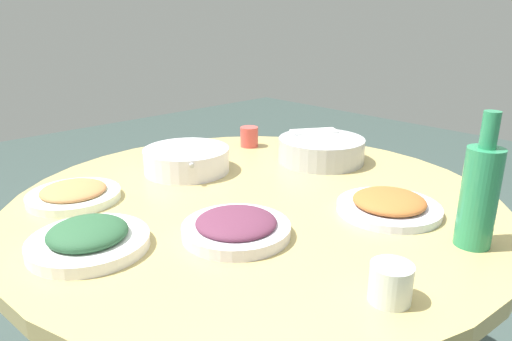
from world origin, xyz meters
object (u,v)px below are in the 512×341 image
dish_stirfry (389,205)px  green_bottle (479,194)px  soup_bowl (187,161)px  tea_cup_near (391,283)px  dish_greens (88,238)px  dish_tofu_braise (74,194)px  dish_eggplant (236,227)px  rice_bowl (321,149)px  round_dining_table (256,241)px  tea_cup_far (249,137)px

dish_stirfry → green_bottle: bearing=-95.9°
soup_bowl → dish_stirfry: (0.17, -0.57, -0.01)m
dish_stirfry → tea_cup_near: size_ratio=3.43×
dish_greens → dish_tofu_braise: (0.09, 0.27, -0.01)m
soup_bowl → dish_eggplant: 0.45m
dish_tofu_braise → tea_cup_near: 0.80m
rice_bowl → dish_eggplant: bearing=-158.8°
round_dining_table → soup_bowl: 0.33m
tea_cup_near → tea_cup_far: tea_cup_far is taller
round_dining_table → dish_stirfry: 0.36m
dish_greens → tea_cup_near: (0.28, -0.51, 0.01)m
dish_eggplant → tea_cup_far: size_ratio=3.33×
green_bottle → dish_tofu_braise: bearing=121.7°
rice_bowl → green_bottle: green_bottle is taller
rice_bowl → dish_tofu_braise: (-0.70, 0.22, -0.02)m
round_dining_table → dish_stirfry: dish_stirfry is taller
tea_cup_near → tea_cup_far: size_ratio=1.02×
rice_bowl → dish_tofu_braise: 0.74m
dish_stirfry → soup_bowl: bearing=106.4°
dish_greens → round_dining_table: bearing=-4.1°
round_dining_table → dish_stirfry: size_ratio=5.09×
dish_eggplant → tea_cup_far: 0.69m
rice_bowl → tea_cup_near: 0.76m
rice_bowl → dish_tofu_braise: size_ratio=1.18×
round_dining_table → tea_cup_far: size_ratio=17.82×
rice_bowl → dish_greens: (-0.79, -0.05, -0.02)m
round_dining_table → tea_cup_near: (-0.15, -0.48, 0.16)m
soup_bowl → tea_cup_far: 0.32m
round_dining_table → tea_cup_far: tea_cup_far is taller
soup_bowl → green_bottle: 0.80m
rice_bowl → round_dining_table: bearing=-167.5°
round_dining_table → dish_greens: 0.46m
tea_cup_near → dish_greens: bearing=118.7°
dish_stirfry → dish_tofu_braise: size_ratio=1.07×
dish_tofu_braise → tea_cup_far: bearing=5.3°
dish_greens → soup_bowl: bearing=31.5°
dish_stirfry → green_bottle: 0.23m
dish_greens → green_bottle: (0.57, -0.52, 0.09)m
dish_greens → tea_cup_far: size_ratio=3.45×
dish_tofu_braise → dish_stirfry: bearing=-49.0°
rice_bowl → dish_greens: rice_bowl is taller
round_dining_table → tea_cup_far: (0.31, 0.36, 0.16)m
rice_bowl → dish_eggplant: rice_bowl is taller
rice_bowl → green_bottle: bearing=-110.8°
green_bottle → tea_cup_far: 0.87m
green_bottle → dish_stirfry: bearing=84.1°
tea_cup_far → dish_tofu_braise: bearing=-174.7°
rice_bowl → tea_cup_near: rice_bowl is taller
dish_greens → dish_tofu_braise: dish_greens is taller
dish_stirfry → dish_greens: bearing=152.1°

